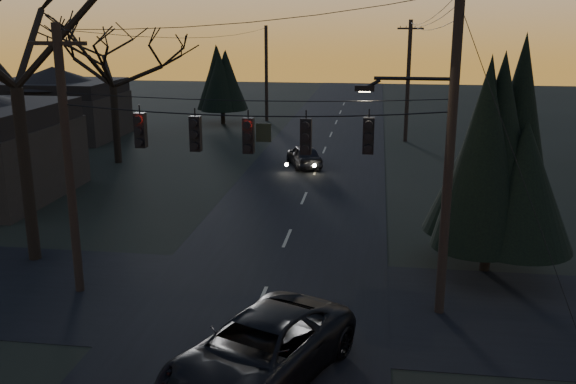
# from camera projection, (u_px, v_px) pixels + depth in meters

# --- Properties ---
(main_road) EXTENTS (8.00, 120.00, 0.02)m
(main_road) POSITION_uv_depth(u_px,v_px,m) (299.00, 210.00, 29.73)
(main_road) COLOR black
(main_road) RESTS_ON ground
(cross_road) EXTENTS (60.00, 7.00, 0.02)m
(cross_road) POSITION_uv_depth(u_px,v_px,m) (261.00, 301.00, 20.17)
(cross_road) COLOR black
(cross_road) RESTS_ON ground
(utility_pole_right) EXTENTS (5.00, 0.30, 10.00)m
(utility_pole_right) POSITION_uv_depth(u_px,v_px,m) (439.00, 312.00, 19.44)
(utility_pole_right) COLOR black
(utility_pole_right) RESTS_ON ground
(utility_pole_left) EXTENTS (1.80, 0.30, 8.50)m
(utility_pole_left) POSITION_uv_depth(u_px,v_px,m) (80.00, 291.00, 20.97)
(utility_pole_left) COLOR black
(utility_pole_left) RESTS_ON ground
(utility_pole_far_r) EXTENTS (1.80, 0.30, 8.50)m
(utility_pole_far_r) POSITION_uv_depth(u_px,v_px,m) (405.00, 141.00, 46.19)
(utility_pole_far_r) COLOR black
(utility_pole_far_r) RESTS_ON ground
(utility_pole_far_l) EXTENTS (0.30, 0.30, 8.00)m
(utility_pole_far_l) POSITION_uv_depth(u_px,v_px,m) (267.00, 121.00, 55.37)
(utility_pole_far_l) COLOR black
(utility_pole_far_l) RESTS_ON ground
(span_signal_assembly) EXTENTS (11.50, 0.44, 1.48)m
(span_signal_assembly) POSITION_uv_depth(u_px,v_px,m) (250.00, 134.00, 18.80)
(span_signal_assembly) COLOR black
(span_signal_assembly) RESTS_ON ground
(bare_tree_left) EXTENTS (9.53, 9.53, 12.60)m
(bare_tree_left) POSITION_uv_depth(u_px,v_px,m) (8.00, 12.00, 21.43)
(bare_tree_left) COLOR black
(bare_tree_left) RESTS_ON ground
(evergreen_right) EXTENTS (3.88, 3.88, 7.17)m
(evergreen_right) POSITION_uv_depth(u_px,v_px,m) (494.00, 154.00, 21.57)
(evergreen_right) COLOR black
(evergreen_right) RESTS_ON ground
(bare_tree_dist) EXTENTS (7.85, 7.85, 9.29)m
(bare_tree_dist) POSITION_uv_depth(u_px,v_px,m) (111.00, 55.00, 37.79)
(bare_tree_dist) COLOR black
(bare_tree_dist) RESTS_ON ground
(evergreen_dist) EXTENTS (3.96, 3.96, 6.50)m
(evergreen_dist) POSITION_uv_depth(u_px,v_px,m) (222.00, 77.00, 52.90)
(evergreen_dist) COLOR black
(evergreen_dist) RESTS_ON ground
(house_left_far) EXTENTS (9.00, 7.00, 5.20)m
(house_left_far) POSITION_uv_depth(u_px,v_px,m) (55.00, 103.00, 47.00)
(house_left_far) COLOR black
(house_left_far) RESTS_ON ground
(suv_near) EXTENTS (4.83, 6.47, 1.63)m
(suv_near) POSITION_uv_depth(u_px,v_px,m) (259.00, 352.00, 15.51)
(suv_near) COLOR black
(suv_near) RESTS_ON ground
(sedan_oncoming_a) EXTENTS (2.77, 4.18, 1.32)m
(sedan_oncoming_a) POSITION_uv_depth(u_px,v_px,m) (304.00, 156.00, 38.26)
(sedan_oncoming_a) COLOR black
(sedan_oncoming_a) RESTS_ON ground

